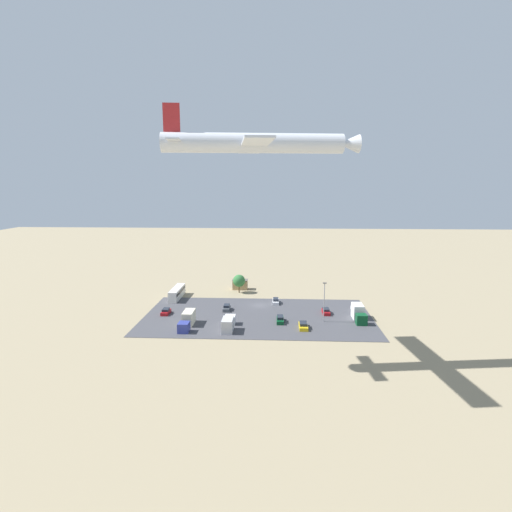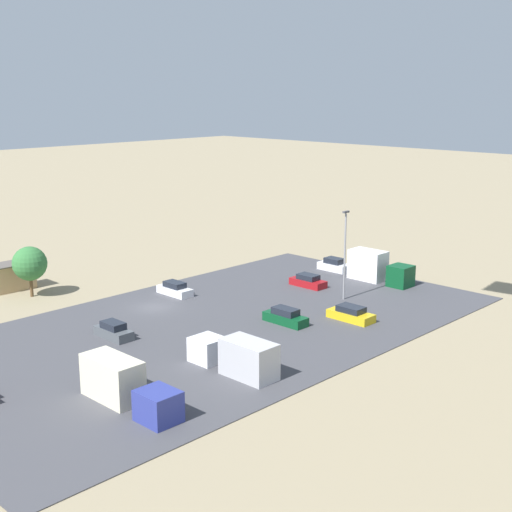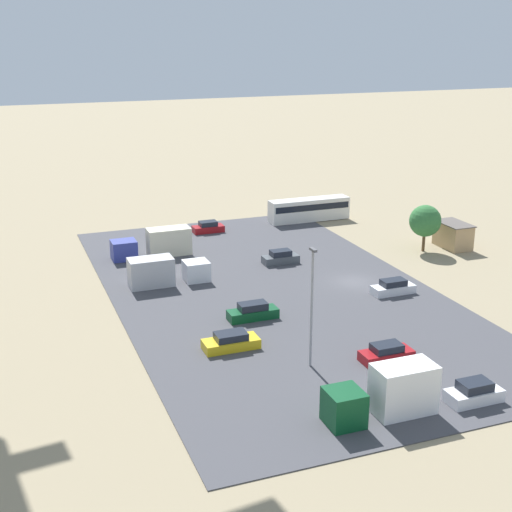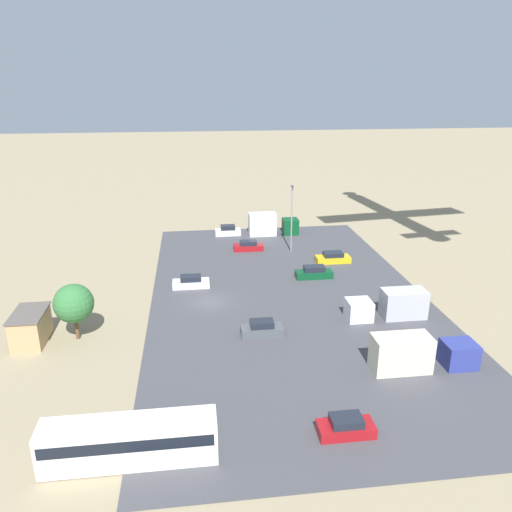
% 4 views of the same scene
% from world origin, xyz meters
% --- Properties ---
extents(ground_plane, '(400.00, 400.00, 0.00)m').
position_xyz_m(ground_plane, '(0.00, 0.00, 0.00)').
color(ground_plane, gray).
extents(parking_lot_surface, '(57.63, 31.71, 0.08)m').
position_xyz_m(parking_lot_surface, '(0.00, 9.21, 0.04)').
color(parking_lot_surface, '#424247').
rests_on(parking_lot_surface, ground).
extents(shed_building, '(4.94, 3.01, 3.11)m').
position_xyz_m(shed_building, '(6.89, -17.44, 1.56)').
color(shed_building, tan).
rests_on(shed_building, ground).
extents(parked_car_1, '(1.71, 4.14, 1.54)m').
position_xyz_m(parked_car_1, '(8.50, 4.82, 0.72)').
color(parked_car_1, '#4C5156').
rests_on(parked_car_1, ground).
extents(parked_car_2, '(1.85, 4.37, 1.43)m').
position_xyz_m(parked_car_2, '(-17.60, 6.44, 0.68)').
color(parked_car_2, maroon).
rests_on(parked_car_2, ground).
extents(parked_car_3, '(1.70, 4.69, 1.57)m').
position_xyz_m(parked_car_3, '(-5.65, 13.53, 0.74)').
color(parked_car_3, '#0C4723').
rests_on(parked_car_3, ground).
extents(parked_car_4, '(1.74, 4.45, 1.48)m').
position_xyz_m(parked_car_4, '(-4.56, -2.09, 0.70)').
color(parked_car_4, silver).
rests_on(parked_car_4, ground).
extents(parked_car_5, '(1.88, 4.12, 1.60)m').
position_xyz_m(parked_car_5, '(-25.66, 4.00, 0.75)').
color(parked_car_5, silver).
rests_on(parked_car_5, ground).
extents(parked_car_6, '(1.99, 4.74, 1.44)m').
position_xyz_m(parked_car_6, '(-11.00, 17.51, 0.68)').
color(parked_car_6, gold).
rests_on(parked_car_6, ground).
extents(parked_truck_0, '(2.50, 8.06, 3.57)m').
position_xyz_m(parked_truck_0, '(-25.04, 10.89, 1.71)').
color(parked_truck_0, '#0C4723').
rests_on(parked_truck_0, ground).
extents(parked_truck_1, '(2.43, 9.31, 3.21)m').
position_xyz_m(parked_truck_1, '(16.29, 17.43, 1.55)').
color(parked_truck_1, navy).
rests_on(parked_truck_1, ground).
extents(parked_truck_2, '(2.46, 8.47, 3.01)m').
position_xyz_m(parked_truck_2, '(6.38, 18.95, 1.46)').
color(parked_truck_2, silver).
rests_on(parked_truck_2, ground).
extents(tree_near_shed, '(3.81, 3.81, 5.69)m').
position_xyz_m(tree_near_shed, '(6.82, -13.20, 3.77)').
color(tree_near_shed, brown).
rests_on(tree_near_shed, ground).
extents(light_pole_lot_centre, '(0.90, 0.28, 9.80)m').
position_xyz_m(light_pole_lot_centre, '(-16.27, 12.62, 5.42)').
color(light_pole_lot_centre, gray).
rests_on(light_pole_lot_centre, ground).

